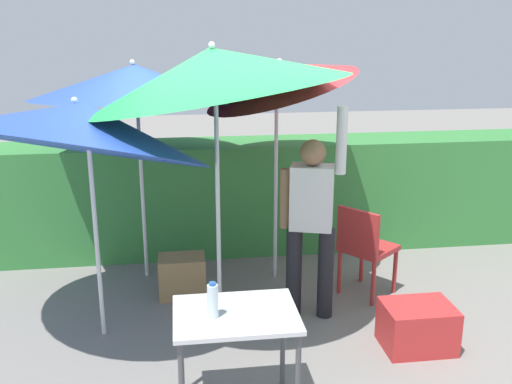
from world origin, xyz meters
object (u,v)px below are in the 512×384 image
object	(u,v)px
chair_plastic	(365,245)
cooler_box	(417,326)
folding_table	(236,325)
umbrella_rainbow	(82,126)
umbrella_navy	(278,77)
umbrella_yellow	(135,83)
umbrella_orange	(214,72)
person_vendor	(311,216)
crate_cardboard	(182,276)
bottle_water	(213,301)

from	to	relation	value
chair_plastic	cooler_box	world-z (taller)	chair_plastic
folding_table	cooler_box	bearing A→B (deg)	21.93
umbrella_rainbow	umbrella_navy	bearing A→B (deg)	27.49
umbrella_yellow	folding_table	size ratio (longest dim) A/B	2.81
umbrella_rainbow	umbrella_orange	world-z (taller)	umbrella_orange
umbrella_rainbow	person_vendor	xyz separation A→B (m)	(1.84, 0.07, -0.84)
umbrella_navy	crate_cardboard	world-z (taller)	umbrella_navy
umbrella_yellow	cooler_box	size ratio (longest dim) A/B	4.07
umbrella_rainbow	umbrella_yellow	size ratio (longest dim) A/B	1.05
umbrella_navy	person_vendor	world-z (taller)	umbrella_navy
chair_plastic	folding_table	xyz separation A→B (m)	(-1.38, -1.58, 0.14)
folding_table	bottle_water	size ratio (longest dim) A/B	3.33
umbrella_navy	chair_plastic	world-z (taller)	umbrella_navy
cooler_box	umbrella_yellow	bearing A→B (deg)	142.57
umbrella_navy	chair_plastic	distance (m)	1.78
umbrella_orange	person_vendor	world-z (taller)	umbrella_orange
umbrella_rainbow	umbrella_yellow	bearing A→B (deg)	72.99
person_vendor	folding_table	xyz separation A→B (m)	(-0.79, -1.27, -0.28)
umbrella_navy	folding_table	size ratio (longest dim) A/B	3.00
person_vendor	chair_plastic	xyz separation A→B (m)	(0.60, 0.31, -0.42)
umbrella_rainbow	person_vendor	world-z (taller)	umbrella_rainbow
umbrella_orange	folding_table	bearing A→B (deg)	-88.45
chair_plastic	umbrella_orange	bearing A→B (deg)	-164.16
bottle_water	umbrella_orange	bearing A→B (deg)	84.60
umbrella_orange	person_vendor	distance (m)	1.48
umbrella_orange	umbrella_navy	bearing A→B (deg)	53.81
umbrella_rainbow	chair_plastic	world-z (taller)	umbrella_rainbow
umbrella_orange	person_vendor	xyz separation A→B (m)	(0.82, 0.09, -1.23)
umbrella_navy	chair_plastic	size ratio (longest dim) A/B	2.70
cooler_box	bottle_water	distance (m)	1.92
cooler_box	umbrella_navy	bearing A→B (deg)	121.62
umbrella_yellow	cooler_box	world-z (taller)	umbrella_yellow
umbrella_rainbow	folding_table	world-z (taller)	umbrella_rainbow
cooler_box	folding_table	size ratio (longest dim) A/B	0.69
crate_cardboard	person_vendor	bearing A→B (deg)	-25.40
folding_table	umbrella_orange	bearing A→B (deg)	91.55
person_vendor	umbrella_yellow	bearing A→B (deg)	144.87
umbrella_rainbow	crate_cardboard	bearing A→B (deg)	39.81
umbrella_navy	folding_table	xyz separation A→B (m)	(-0.62, -2.08, -1.39)
person_vendor	folding_table	bearing A→B (deg)	-121.71
person_vendor	bottle_water	bearing A→B (deg)	-125.39
umbrella_rainbow	cooler_box	world-z (taller)	umbrella_rainbow
umbrella_yellow	umbrella_orange	bearing A→B (deg)	-59.45
umbrella_navy	person_vendor	size ratio (longest dim) A/B	1.28
umbrella_yellow	chair_plastic	xyz separation A→B (m)	(2.09, -0.74, -1.47)
umbrella_orange	umbrella_yellow	xyz separation A→B (m)	(-0.68, 1.14, -0.19)
chair_plastic	folding_table	world-z (taller)	chair_plastic
umbrella_navy	crate_cardboard	size ratio (longest dim) A/B	5.45
umbrella_navy	folding_table	distance (m)	2.57
umbrella_rainbow	folding_table	bearing A→B (deg)	-48.95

